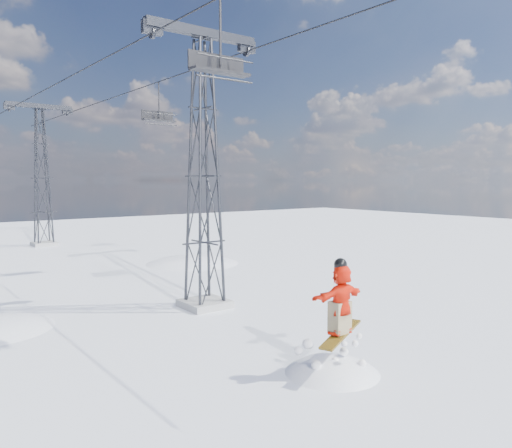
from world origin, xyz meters
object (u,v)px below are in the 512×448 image
at_px(lift_tower_near, 204,177).
at_px(snowboarder_jump, 331,428).
at_px(lift_chair_near, 219,65).
at_px(lift_tower_far, 42,179).

bearing_deg(lift_tower_near, snowboarder_jump, -96.69).
bearing_deg(lift_chair_near, lift_tower_near, 64.32).
height_order(lift_tower_far, lift_chair_near, lift_tower_far).
bearing_deg(lift_tower_far, snowboarder_jump, -91.68).
relative_size(snowboarder_jump, lift_chair_near, 2.88).
height_order(lift_tower_far, snowboarder_jump, lift_tower_far).
xyz_separation_m(lift_tower_far, snowboarder_jump, (-0.98, -33.31, -7.07)).
relative_size(lift_tower_near, lift_tower_far, 1.00).
height_order(lift_tower_near, lift_chair_near, lift_tower_near).
height_order(lift_tower_near, snowboarder_jump, lift_tower_near).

